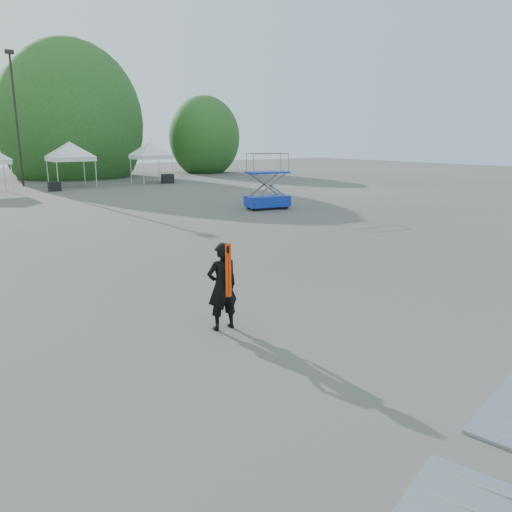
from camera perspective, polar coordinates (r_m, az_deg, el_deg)
ground at (r=11.45m, az=-7.50°, el=-5.15°), size 120.00×120.00×0.00m
light_pole_east at (r=42.41m, az=-25.78°, el=14.67°), size 0.60×0.25×9.80m
tree_mid_e at (r=50.61m, az=-20.37°, el=13.96°), size 5.12×5.12×7.79m
tree_far_e at (r=53.90m, az=-5.91°, el=13.32°), size 3.84×3.84×5.84m
tent_f at (r=40.10m, az=-20.56°, el=11.76°), size 4.18×4.18×3.88m
tent_g at (r=42.03m, az=-11.98°, el=12.34°), size 3.83×3.83×3.88m
man at (r=9.53m, az=-3.88°, el=-3.47°), size 0.65×0.46×1.71m
scissor_lift at (r=25.88m, az=1.31°, el=8.55°), size 2.39×1.55×2.85m
crate_mid at (r=37.55m, az=-22.03°, el=7.38°), size 0.88×0.72×0.63m
crate_east at (r=41.59m, az=-10.06°, el=8.70°), size 1.11×0.96×0.73m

